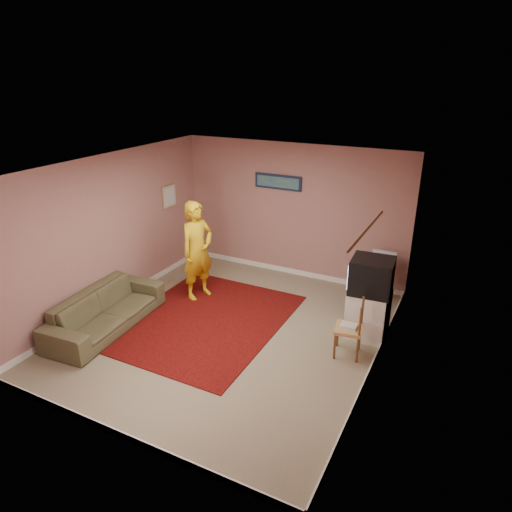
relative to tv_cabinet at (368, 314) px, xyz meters
The scene contains 26 objects.
ground 2.17m from the tv_cabinet, 155.89° to the right, with size 5.00×5.00×0.00m, color gray.
wall_back 2.70m from the tv_cabinet, 140.15° to the left, with size 4.50×0.02×2.60m, color #A3746B.
wall_front 4.00m from the tv_cabinet, 120.04° to the right, with size 4.50×0.02×2.60m, color #A3746B.
wall_left 4.39m from the tv_cabinet, 168.26° to the right, with size 0.02×5.00×2.60m, color #A3746B.
wall_right 1.31m from the tv_cabinet, 71.03° to the right, with size 0.02×5.00×2.60m, color #A3746B.
ceiling 3.08m from the tv_cabinet, 155.89° to the right, with size 4.50×5.00×0.02m, color silver.
baseboard_back 2.55m from the tv_cabinet, 140.33° to the left, with size 4.50×0.02×0.10m, color white.
baseboard_front 3.90m from the tv_cabinet, 120.11° to the right, with size 4.50×0.02×0.10m, color white.
baseboard_left 4.29m from the tv_cabinet, 168.24° to the right, with size 0.02×5.00×0.10m, color white.
baseboard_right 0.98m from the tv_cabinet, 71.62° to the right, with size 0.02×5.00×0.10m, color white.
window 2.09m from the tv_cabinet, 80.58° to the right, with size 0.01×1.10×1.50m, color black.
curtain_sheer 2.13m from the tv_cabinet, 81.71° to the right, with size 0.01×0.75×2.10m, color white.
curtain_floral 1.53m from the tv_cabinet, 77.77° to the right, with size 0.01×0.35×2.10m, color beige.
curtain_rod 2.64m from the tv_cabinet, 81.97° to the right, with size 0.02×0.02×1.40m, color brown.
picture_back 3.13m from the tv_cabinet, 144.69° to the left, with size 0.95×0.04×0.28m.
picture_left 4.39m from the tv_cabinet, behind, with size 0.04×0.38×0.42m.
area_rug 2.61m from the tv_cabinet, 163.15° to the right, with size 2.41×3.01×0.02m, color #300505.
tv_cabinet is the anchor object (origin of this frame).
crt_tv 0.64m from the tv_cabinet, behind, with size 0.66×0.59×0.53m.
chair_a 1.22m from the tv_cabinet, 94.03° to the left, with size 0.40×0.38×0.48m.
dvd_player 1.22m from the tv_cabinet, 94.03° to the left, with size 0.34×0.24×0.06m, color #AAAAAF.
blue_throw 1.37m from the tv_cabinet, 93.67° to the left, with size 0.41×0.05×0.43m, color #8FB5EB.
chair_b 0.66m from the tv_cabinet, 101.15° to the right, with size 0.44×0.45×0.47m.
game_console 0.65m from the tv_cabinet, 101.15° to the right, with size 0.23×0.16×0.05m, color silver.
sofa 4.09m from the tv_cabinet, 156.51° to the right, with size 2.09×0.82×0.61m, color brown.
person 3.08m from the tv_cabinet, behind, with size 0.65×0.43×1.78m, color gold.
Camera 1 is at (3.17, -5.34, 3.84)m, focal length 32.00 mm.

